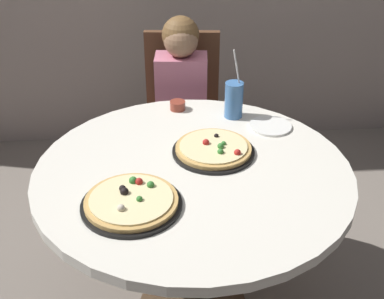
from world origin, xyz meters
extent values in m
cylinder|color=silver|center=(0.00, 0.00, 0.73)|extent=(1.18, 1.18, 0.04)
cylinder|color=#4C3826|center=(0.00, 0.00, 0.36)|extent=(0.09, 0.09, 0.69)
cube|color=brown|center=(0.00, 0.82, 0.43)|extent=(0.43, 0.43, 0.04)
cube|color=brown|center=(0.02, 1.00, 0.69)|extent=(0.40, 0.07, 0.52)
cylinder|color=brown|center=(-0.18, 0.67, 0.21)|extent=(0.04, 0.04, 0.41)
cylinder|color=brown|center=(0.15, 0.64, 0.21)|extent=(0.04, 0.04, 0.41)
cylinder|color=brown|center=(-0.15, 1.00, 0.21)|extent=(0.04, 0.04, 0.41)
cylinder|color=brown|center=(0.18, 0.98, 0.21)|extent=(0.04, 0.04, 0.41)
cube|color=#3F4766|center=(-0.01, 0.66, 0.23)|extent=(0.27, 0.34, 0.45)
cube|color=#CC728C|center=(0.00, 0.80, 0.67)|extent=(0.27, 0.18, 0.44)
sphere|color=#997051|center=(0.00, 0.80, 0.97)|extent=(0.17, 0.17, 0.17)
sphere|color=brown|center=(0.00, 0.82, 0.99)|extent=(0.18, 0.18, 0.18)
cylinder|color=black|center=(0.09, 0.10, 0.76)|extent=(0.32, 0.32, 0.01)
cylinder|color=tan|center=(0.09, 0.10, 0.77)|extent=(0.30, 0.30, 0.02)
cylinder|color=beige|center=(0.09, 0.10, 0.78)|extent=(0.26, 0.26, 0.01)
sphere|color=#387F33|center=(0.11, 0.04, 0.79)|extent=(0.02, 0.02, 0.02)
sphere|color=#387F33|center=(0.11, 0.08, 0.79)|extent=(0.03, 0.03, 0.03)
sphere|color=#B2231E|center=(0.17, 0.03, 0.79)|extent=(0.03, 0.03, 0.03)
sphere|color=#387F33|center=(0.13, 0.11, 0.79)|extent=(0.02, 0.02, 0.02)
sphere|color=#B2231E|center=(0.06, 0.12, 0.79)|extent=(0.03, 0.03, 0.03)
sphere|color=black|center=(0.11, 0.17, 0.79)|extent=(0.02, 0.02, 0.02)
cylinder|color=black|center=(-0.22, -0.22, 0.76)|extent=(0.34, 0.34, 0.01)
cylinder|color=tan|center=(-0.22, -0.22, 0.77)|extent=(0.31, 0.31, 0.02)
cylinder|color=beige|center=(-0.22, -0.22, 0.78)|extent=(0.28, 0.28, 0.01)
sphere|color=#387F33|center=(-0.19, -0.23, 0.79)|extent=(0.02, 0.02, 0.02)
sphere|color=#387F33|center=(-0.22, -0.12, 0.79)|extent=(0.03, 0.03, 0.03)
sphere|color=#387F33|center=(-0.16, -0.15, 0.79)|extent=(0.03, 0.03, 0.03)
sphere|color=black|center=(-0.24, -0.19, 0.79)|extent=(0.03, 0.03, 0.03)
sphere|color=black|center=(-0.25, -0.17, 0.79)|extent=(0.02, 0.02, 0.02)
sphere|color=beige|center=(-0.25, -0.27, 0.79)|extent=(0.03, 0.03, 0.03)
sphere|color=#B2231E|center=(-0.19, -0.13, 0.79)|extent=(0.03, 0.03, 0.03)
cylinder|color=#3F72B2|center=(0.21, 0.40, 0.83)|extent=(0.08, 0.08, 0.16)
cylinder|color=white|center=(0.22, 0.40, 0.95)|extent=(0.05, 0.02, 0.22)
cylinder|color=brown|center=(-0.03, 0.49, 0.77)|extent=(0.07, 0.07, 0.04)
cylinder|color=white|center=(0.35, 0.29, 0.76)|extent=(0.18, 0.18, 0.01)
camera|label=1|loc=(-0.12, -1.54, 1.76)|focal=46.48mm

